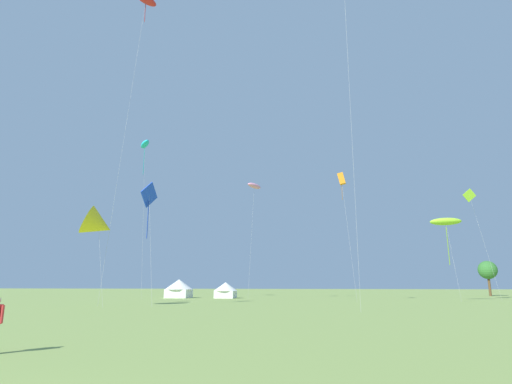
{
  "coord_description": "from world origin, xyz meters",
  "views": [
    {
      "loc": [
        6.27,
        -4.91,
        2.11
      ],
      "look_at": [
        0.0,
        32.0,
        10.45
      ],
      "focal_mm": 29.19,
      "sensor_mm": 36.0,
      "label": 1
    }
  ],
  "objects": [
    {
      "name": "kite_lime_diamond",
      "position": [
        26.96,
        58.37,
        14.52
      ],
      "size": [
        3.31,
        1.2,
        15.71
      ],
      "color": "#99DB2D",
      "rests_on": "ground"
    },
    {
      "name": "festival_tent_left",
      "position": [
        -17.43,
        60.57,
        1.61
      ],
      "size": [
        4.47,
        4.47,
        2.91
      ],
      "color": "white",
      "rests_on": "ground"
    },
    {
      "name": "kite_red_parafoil",
      "position": [
        -14.83,
        37.42,
        36.66
      ],
      "size": [
        3.2,
        3.98,
        37.31
      ],
      "color": "red",
      "rests_on": "ground"
    },
    {
      "name": "kite_cyan_parafoil",
      "position": [
        -22.23,
        55.23,
        24.3
      ],
      "size": [
        3.26,
        3.83,
        25.02
      ],
      "color": "#1EB7CC",
      "rests_on": "ground"
    },
    {
      "name": "kite_orange_box",
      "position": [
        8.57,
        51.0,
        16.11
      ],
      "size": [
        1.79,
        1.29,
        16.99
      ],
      "color": "orange",
      "rests_on": "ground"
    },
    {
      "name": "tree_distant_left",
      "position": [
        36.03,
        80.99,
        4.73
      ],
      "size": [
        3.4,
        3.4,
        6.48
      ],
      "color": "brown",
      "rests_on": "ground"
    },
    {
      "name": "kite_blue_diamond",
      "position": [
        -12.54,
        36.57,
        11.36
      ],
      "size": [
        2.43,
        3.89,
        13.05
      ],
      "color": "blue",
      "rests_on": "ground"
    },
    {
      "name": "kite_lime_parafoil",
      "position": [
        22.01,
        53.49,
        10.27
      ],
      "size": [
        4.04,
        3.11,
        10.93
      ],
      "color": "#99DB2D",
      "rests_on": "ground"
    },
    {
      "name": "kite_pink_parafoil",
      "position": [
        -4.66,
        57.82,
        17.26
      ],
      "size": [
        2.48,
        3.51,
        17.77
      ],
      "color": "pink",
      "rests_on": "ground"
    },
    {
      "name": "kite_yellow_delta",
      "position": [
        -16.35,
        33.43,
        7.99
      ],
      "size": [
        4.54,
        4.32,
        9.89
      ],
      "color": "yellow",
      "rests_on": "ground"
    },
    {
      "name": "festival_tent_right",
      "position": [
        -9.72,
        60.57,
        1.35
      ],
      "size": [
        3.76,
        3.76,
        2.45
      ],
      "color": "white",
      "rests_on": "ground"
    }
  ]
}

